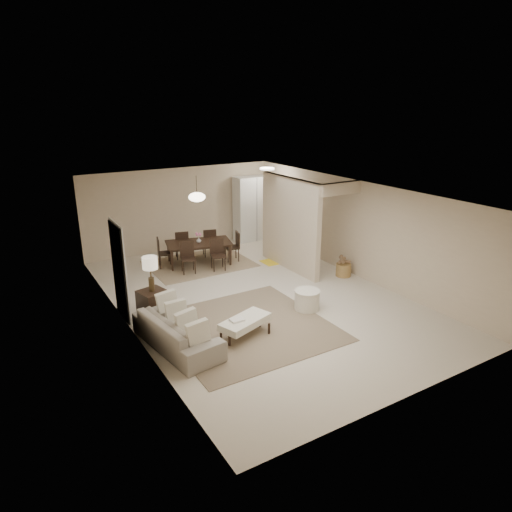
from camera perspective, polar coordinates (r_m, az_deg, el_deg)
floor at (r=10.79m, az=0.06°, el=-5.15°), size 9.00×9.00×0.00m
ceiling at (r=10.04m, az=0.06°, el=8.01°), size 9.00×9.00×0.00m
back_wall at (r=14.26m, az=-9.37°, el=5.86°), size 6.00×0.00×6.00m
left_wall at (r=9.24m, az=-16.09°, el=-1.75°), size 0.00×9.00×9.00m
right_wall at (r=12.10m, az=12.33°, el=3.38°), size 0.00×9.00×9.00m
partition at (r=12.30m, az=4.25°, el=4.00°), size 0.15×2.50×2.50m
doorway at (r=9.88m, az=-16.74°, el=-1.91°), size 0.04×0.90×2.04m
pantry_cabinet at (r=15.00m, az=-0.44°, el=5.97°), size 1.20×0.55×2.10m
flush_light at (r=13.92m, az=1.39°, el=10.86°), size 0.44×0.44×0.05m
living_rug at (r=9.41m, az=-1.20°, el=-8.88°), size 3.20×3.20×0.01m
sofa at (r=8.72m, az=-9.84°, el=-9.35°), size 2.19×1.11×0.61m
ottoman_bench at (r=8.96m, az=-1.37°, el=-8.26°), size 1.16×0.81×0.38m
side_table at (r=10.01m, az=-12.74°, el=-5.80°), size 0.64×0.64×0.58m
table_lamp at (r=9.70m, az=-13.10°, el=-1.22°), size 0.32×0.32×0.76m
round_pouf at (r=10.16m, az=6.39°, el=-5.48°), size 0.57×0.57×0.44m
wicker_basket at (r=12.22m, az=10.87°, el=-1.72°), size 0.46×0.46×0.33m
dining_rug at (r=13.03m, az=-7.04°, el=-0.96°), size 2.80×2.10×0.01m
dining_table at (r=12.93m, az=-7.10°, el=0.33°), size 1.98×1.41×0.63m
dining_chairs at (r=12.90m, az=-7.12°, el=0.79°), size 2.30×1.89×0.85m
vase at (r=12.82m, az=-7.17°, el=1.98°), size 0.14×0.14×0.15m
yellow_mat at (r=13.18m, az=2.68°, el=-0.60°), size 0.92×0.57×0.01m
pendant_light at (r=12.52m, az=-7.39°, el=7.32°), size 0.46×0.46×0.71m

